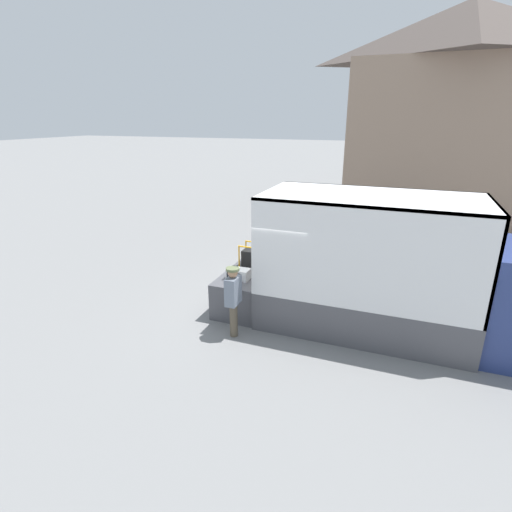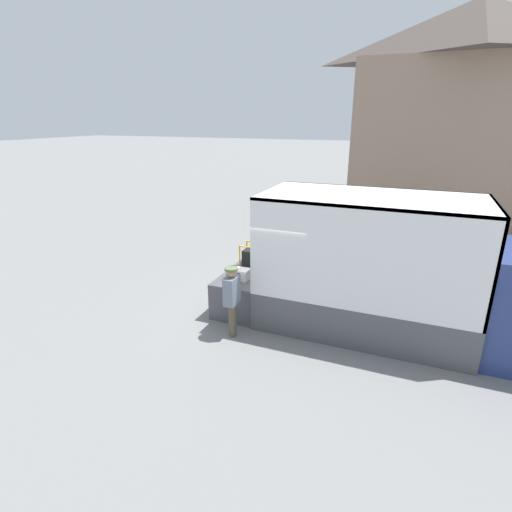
{
  "view_description": "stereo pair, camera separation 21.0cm",
  "coord_description": "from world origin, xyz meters",
  "px_view_note": "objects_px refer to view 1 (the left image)",
  "views": [
    {
      "loc": [
        3.08,
        -8.96,
        4.76
      ],
      "look_at": [
        -0.27,
        -0.2,
        1.48
      ],
      "focal_mm": 28.0,
      "sensor_mm": 36.0,
      "label": 1
    },
    {
      "loc": [
        3.28,
        -8.88,
        4.76
      ],
      "look_at": [
        -0.27,
        -0.2,
        1.48
      ],
      "focal_mm": 28.0,
      "sensor_mm": 36.0,
      "label": 2
    }
  ],
  "objects_px": {
    "microwave": "(238,274)",
    "worker_person": "(233,295)",
    "box_truck": "(439,298)",
    "portable_generator": "(253,257)"
  },
  "relations": [
    {
      "from": "microwave",
      "to": "portable_generator",
      "type": "height_order",
      "value": "portable_generator"
    },
    {
      "from": "microwave",
      "to": "worker_person",
      "type": "bearing_deg",
      "value": -72.3
    },
    {
      "from": "portable_generator",
      "to": "worker_person",
      "type": "height_order",
      "value": "worker_person"
    },
    {
      "from": "box_truck",
      "to": "worker_person",
      "type": "height_order",
      "value": "box_truck"
    },
    {
      "from": "microwave",
      "to": "portable_generator",
      "type": "bearing_deg",
      "value": 91.37
    },
    {
      "from": "microwave",
      "to": "worker_person",
      "type": "distance_m",
      "value": 1.15
    },
    {
      "from": "box_truck",
      "to": "portable_generator",
      "type": "bearing_deg",
      "value": 173.37
    },
    {
      "from": "box_truck",
      "to": "portable_generator",
      "type": "relative_size",
      "value": 11.5
    },
    {
      "from": "box_truck",
      "to": "worker_person",
      "type": "bearing_deg",
      "value": -159.35
    },
    {
      "from": "microwave",
      "to": "worker_person",
      "type": "relative_size",
      "value": 0.34
    }
  ]
}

